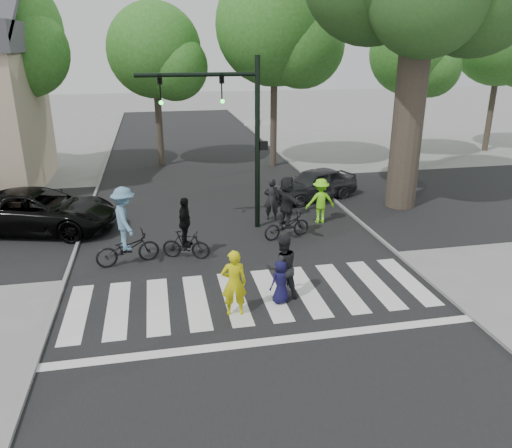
{
  "coord_description": "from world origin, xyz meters",
  "views": [
    {
      "loc": [
        -2.27,
        -10.64,
        6.38
      ],
      "look_at": [
        0.5,
        3.0,
        1.3
      ],
      "focal_mm": 35.0,
      "sensor_mm": 36.0,
      "label": 1
    }
  ],
  "objects_px": {
    "pedestrian_woman": "(234,283)",
    "car_suv": "(40,211)",
    "cyclist_right": "(287,211)",
    "pedestrian_adult": "(282,267)",
    "cyclist_mid": "(186,234)",
    "pedestrian_child": "(281,281)",
    "car_grey": "(314,184)",
    "cyclist_left": "(126,232)",
    "traffic_signal": "(233,120)"
  },
  "relations": [
    {
      "from": "traffic_signal",
      "to": "car_suv",
      "type": "height_order",
      "value": "traffic_signal"
    },
    {
      "from": "cyclist_mid",
      "to": "car_grey",
      "type": "xyz_separation_m",
      "value": [
        5.85,
        5.28,
        -0.15
      ]
    },
    {
      "from": "pedestrian_woman",
      "to": "car_suv",
      "type": "relative_size",
      "value": 0.32
    },
    {
      "from": "traffic_signal",
      "to": "car_grey",
      "type": "relative_size",
      "value": 1.54
    },
    {
      "from": "pedestrian_child",
      "to": "cyclist_mid",
      "type": "bearing_deg",
      "value": -77.06
    },
    {
      "from": "car_grey",
      "to": "pedestrian_child",
      "type": "bearing_deg",
      "value": -42.67
    },
    {
      "from": "car_suv",
      "to": "car_grey",
      "type": "distance_m",
      "value": 10.91
    },
    {
      "from": "cyclist_mid",
      "to": "car_grey",
      "type": "relative_size",
      "value": 0.51
    },
    {
      "from": "cyclist_right",
      "to": "car_suv",
      "type": "relative_size",
      "value": 0.4
    },
    {
      "from": "cyclist_left",
      "to": "cyclist_mid",
      "type": "bearing_deg",
      "value": 2.41
    },
    {
      "from": "cyclist_left",
      "to": "pedestrian_child",
      "type": "bearing_deg",
      "value": -39.41
    },
    {
      "from": "pedestrian_woman",
      "to": "car_grey",
      "type": "height_order",
      "value": "pedestrian_woman"
    },
    {
      "from": "pedestrian_child",
      "to": "car_grey",
      "type": "xyz_separation_m",
      "value": [
        3.65,
        8.61,
        0.06
      ]
    },
    {
      "from": "traffic_signal",
      "to": "cyclist_mid",
      "type": "height_order",
      "value": "traffic_signal"
    },
    {
      "from": "pedestrian_woman",
      "to": "pedestrian_child",
      "type": "relative_size",
      "value": 1.43
    },
    {
      "from": "pedestrian_adult",
      "to": "car_suv",
      "type": "relative_size",
      "value": 0.33
    },
    {
      "from": "cyclist_right",
      "to": "pedestrian_woman",
      "type": "bearing_deg",
      "value": -118.65
    },
    {
      "from": "pedestrian_woman",
      "to": "car_suv",
      "type": "xyz_separation_m",
      "value": [
        -5.84,
        7.18,
        -0.11
      ]
    },
    {
      "from": "pedestrian_adult",
      "to": "car_suv",
      "type": "bearing_deg",
      "value": -49.61
    },
    {
      "from": "pedestrian_adult",
      "to": "car_grey",
      "type": "relative_size",
      "value": 0.46
    },
    {
      "from": "cyclist_left",
      "to": "cyclist_mid",
      "type": "height_order",
      "value": "cyclist_left"
    },
    {
      "from": "pedestrian_adult",
      "to": "cyclist_left",
      "type": "xyz_separation_m",
      "value": [
        -4.05,
        3.05,
        0.16
      ]
    },
    {
      "from": "car_grey",
      "to": "pedestrian_woman",
      "type": "bearing_deg",
      "value": -48.44
    },
    {
      "from": "pedestrian_woman",
      "to": "pedestrian_child",
      "type": "xyz_separation_m",
      "value": [
        1.27,
        0.36,
        -0.26
      ]
    },
    {
      "from": "pedestrian_woman",
      "to": "car_suv",
      "type": "bearing_deg",
      "value": -46.05
    },
    {
      "from": "traffic_signal",
      "to": "pedestrian_adult",
      "type": "bearing_deg",
      "value": -86.01
    },
    {
      "from": "pedestrian_adult",
      "to": "cyclist_left",
      "type": "height_order",
      "value": "cyclist_left"
    },
    {
      "from": "traffic_signal",
      "to": "cyclist_left",
      "type": "height_order",
      "value": "traffic_signal"
    },
    {
      "from": "car_suv",
      "to": "car_grey",
      "type": "relative_size",
      "value": 1.39
    },
    {
      "from": "pedestrian_child",
      "to": "car_suv",
      "type": "height_order",
      "value": "car_suv"
    },
    {
      "from": "cyclist_left",
      "to": "cyclist_right",
      "type": "xyz_separation_m",
      "value": [
        5.29,
        1.13,
        -0.08
      ]
    },
    {
      "from": "cyclist_mid",
      "to": "car_suv",
      "type": "xyz_separation_m",
      "value": [
        -4.91,
        3.49,
        -0.06
      ]
    },
    {
      "from": "traffic_signal",
      "to": "pedestrian_adult",
      "type": "distance_m",
      "value": 6.24
    },
    {
      "from": "pedestrian_adult",
      "to": "cyclist_mid",
      "type": "relative_size",
      "value": 0.91
    },
    {
      "from": "traffic_signal",
      "to": "pedestrian_woman",
      "type": "bearing_deg",
      "value": -99.22
    },
    {
      "from": "cyclist_right",
      "to": "car_suv",
      "type": "height_order",
      "value": "cyclist_right"
    },
    {
      "from": "cyclist_right",
      "to": "car_grey",
      "type": "xyz_separation_m",
      "value": [
        2.33,
        4.23,
        -0.31
      ]
    },
    {
      "from": "traffic_signal",
      "to": "cyclist_mid",
      "type": "distance_m",
      "value": 4.31
    },
    {
      "from": "pedestrian_woman",
      "to": "cyclist_left",
      "type": "distance_m",
      "value": 4.51
    },
    {
      "from": "cyclist_mid",
      "to": "car_suv",
      "type": "relative_size",
      "value": 0.37
    },
    {
      "from": "pedestrian_adult",
      "to": "cyclist_mid",
      "type": "xyz_separation_m",
      "value": [
        -2.28,
        3.12,
        -0.08
      ]
    },
    {
      "from": "traffic_signal",
      "to": "car_grey",
      "type": "bearing_deg",
      "value": 36.75
    },
    {
      "from": "traffic_signal",
      "to": "car_suv",
      "type": "distance_m",
      "value": 7.59
    },
    {
      "from": "pedestrian_woman",
      "to": "cyclist_mid",
      "type": "relative_size",
      "value": 0.87
    },
    {
      "from": "cyclist_left",
      "to": "car_suv",
      "type": "distance_m",
      "value": 4.76
    },
    {
      "from": "pedestrian_woman",
      "to": "cyclist_right",
      "type": "relative_size",
      "value": 0.79
    },
    {
      "from": "pedestrian_adult",
      "to": "car_suv",
      "type": "xyz_separation_m",
      "value": [
        -7.2,
        6.61,
        -0.14
      ]
    },
    {
      "from": "pedestrian_child",
      "to": "pedestrian_adult",
      "type": "distance_m",
      "value": 0.37
    },
    {
      "from": "cyclist_mid",
      "to": "car_suv",
      "type": "height_order",
      "value": "cyclist_mid"
    },
    {
      "from": "cyclist_right",
      "to": "car_suv",
      "type": "bearing_deg",
      "value": 163.91
    }
  ]
}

